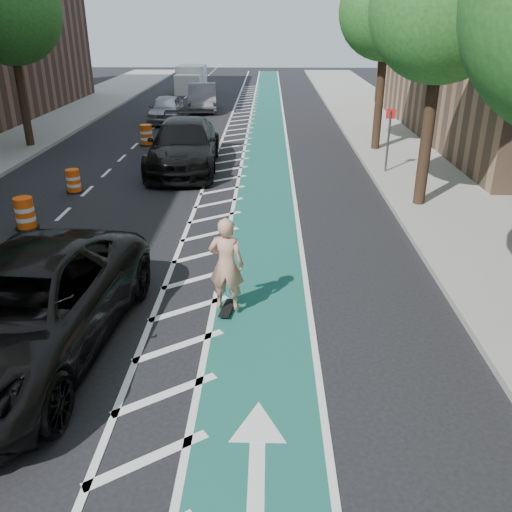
{
  "coord_description": "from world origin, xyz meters",
  "views": [
    {
      "loc": [
        3.12,
        -8.42,
        5.57
      ],
      "look_at": [
        2.88,
        1.68,
        1.1
      ],
      "focal_mm": 38.0,
      "sensor_mm": 36.0,
      "label": 1
    }
  ],
  "objects_px": {
    "suv_near": "(21,311)",
    "suv_far": "(184,145)",
    "skateboarder": "(226,264)",
    "barrel_a": "(25,214)"
  },
  "relations": [
    {
      "from": "skateboarder",
      "to": "suv_near",
      "type": "bearing_deg",
      "value": 34.05
    },
    {
      "from": "suv_near",
      "to": "suv_far",
      "type": "height_order",
      "value": "suv_far"
    },
    {
      "from": "suv_near",
      "to": "suv_far",
      "type": "distance_m",
      "value": 13.13
    },
    {
      "from": "suv_near",
      "to": "barrel_a",
      "type": "xyz_separation_m",
      "value": [
        -2.65,
        6.3,
        -0.47
      ]
    },
    {
      "from": "suv_far",
      "to": "barrel_a",
      "type": "relative_size",
      "value": 7.04
    },
    {
      "from": "suv_near",
      "to": "barrel_a",
      "type": "bearing_deg",
      "value": 117.24
    },
    {
      "from": "suv_far",
      "to": "barrel_a",
      "type": "distance_m",
      "value": 7.7
    },
    {
      "from": "skateboarder",
      "to": "suv_near",
      "type": "distance_m",
      "value": 3.82
    },
    {
      "from": "suv_near",
      "to": "suv_far",
      "type": "xyz_separation_m",
      "value": [
        0.92,
        13.1,
        0.03
      ]
    },
    {
      "from": "skateboarder",
      "to": "suv_far",
      "type": "bearing_deg",
      "value": -68.82
    }
  ]
}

